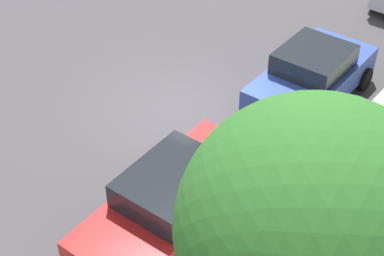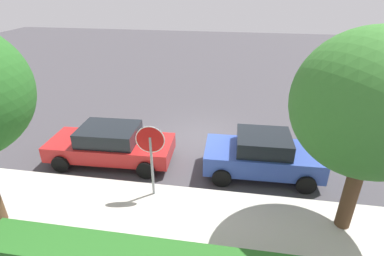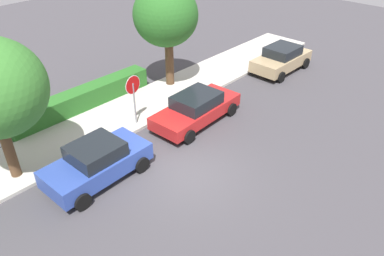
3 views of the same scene
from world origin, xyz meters
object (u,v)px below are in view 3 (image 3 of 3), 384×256
object	(u,v)px
parked_car_tan	(281,59)
street_tree_near_corner	(166,16)
parked_car_red	(196,108)
stop_sign	(133,92)
parked_car_blue	(97,162)

from	to	relation	value
parked_car_tan	street_tree_near_corner	bearing A→B (deg)	150.58
street_tree_near_corner	parked_car_tan	bearing A→B (deg)	-29.42
parked_car_red	parked_car_tan	size ratio (longest dim) A/B	1.14
stop_sign	parked_car_red	size ratio (longest dim) A/B	0.54
parked_car_red	parked_car_tan	bearing A→B (deg)	1.80
parked_car_tan	street_tree_near_corner	world-z (taller)	street_tree_near_corner
parked_car_red	stop_sign	bearing A→B (deg)	139.79
parked_car_blue	street_tree_near_corner	bearing A→B (deg)	27.24
stop_sign	parked_car_tan	world-z (taller)	stop_sign
parked_car_blue	street_tree_near_corner	xyz separation A→B (m)	(7.30, 3.76, 3.16)
stop_sign	parked_car_blue	xyz separation A→B (m)	(-3.41, -1.88, -0.98)
parked_car_red	street_tree_near_corner	xyz separation A→B (m)	(1.74, 3.69, 3.20)
street_tree_near_corner	parked_car_blue	bearing A→B (deg)	-152.76
stop_sign	parked_car_tan	xyz separation A→B (m)	(10.00, -1.57, -0.98)
parked_car_blue	parked_car_tan	distance (m)	13.42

